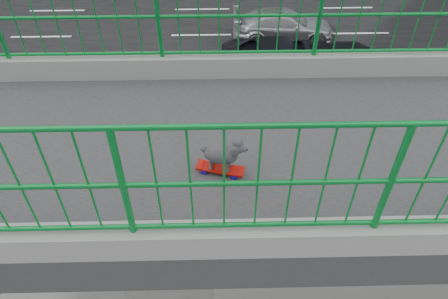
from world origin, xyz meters
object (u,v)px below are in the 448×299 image
poodle (223,153)px  car_2 (285,58)px  skateboard (220,169)px  car_7 (354,60)px  car_3 (283,25)px

poodle → car_2: bearing=-178.1°
skateboard → car_7: bearing=169.9°
poodle → car_3: size_ratio=0.10×
poodle → car_2: 14.71m
skateboard → car_2: (-12.85, 2.97, -6.29)m
skateboard → car_7: size_ratio=0.11×
skateboard → poodle: (0.01, 0.02, 0.23)m
skateboard → car_3: skateboard is taller
skateboard → car_2: 14.61m
poodle → car_7: poodle is taller
car_2 → car_7: car_2 is taller
car_3 → car_7: size_ratio=1.09×
car_2 → poodle: bearing=167.1°
skateboard → car_3: bearing=-176.8°
car_2 → car_3: bearing=-5.7°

